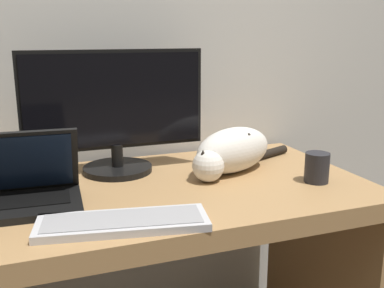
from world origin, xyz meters
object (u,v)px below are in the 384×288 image
object	(u,v)px
coffee_mug	(317,168)
monitor	(115,112)
laptop	(16,192)
external_keyboard	(123,222)
cat	(232,150)

from	to	relation	value
coffee_mug	monitor	bearing A→B (deg)	150.01
laptop	external_keyboard	distance (m)	0.34
monitor	laptop	bearing A→B (deg)	-144.47
monitor	cat	world-z (taller)	monitor
monitor	cat	xyz separation A→B (m)	(0.37, -0.14, -0.13)
laptop	cat	xyz separation A→B (m)	(0.69, 0.09, 0.03)
external_keyboard	coffee_mug	world-z (taller)	coffee_mug
coffee_mug	laptop	bearing A→B (deg)	173.52
cat	coffee_mug	world-z (taller)	cat
external_keyboard	coffee_mug	xyz separation A→B (m)	(0.66, 0.12, 0.04)
laptop	coffee_mug	world-z (taller)	laptop
laptop	external_keyboard	bearing A→B (deg)	-39.45
monitor	cat	bearing A→B (deg)	-21.12
external_keyboard	cat	size ratio (longest dim) A/B	0.92
external_keyboard	coffee_mug	distance (m)	0.67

